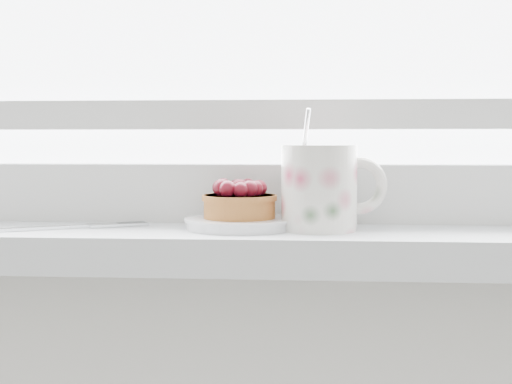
# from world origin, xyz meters

# --- Properties ---
(saucer) EXTENTS (0.12, 0.12, 0.01)m
(saucer) POSITION_xyz_m (-0.03, 1.89, 0.95)
(saucer) COLOR white
(saucer) RESTS_ON windowsill
(raspberry_tart) EXTENTS (0.08, 0.08, 0.04)m
(raspberry_tart) POSITION_xyz_m (-0.03, 1.89, 0.97)
(raspberry_tart) COLOR #955420
(raspberry_tart) RESTS_ON saucer
(floral_mug) EXTENTS (0.13, 0.10, 0.13)m
(floral_mug) POSITION_xyz_m (0.06, 1.88, 0.99)
(floral_mug) COLOR silver
(floral_mug) RESTS_ON windowsill
(fork) EXTENTS (0.20, 0.12, 0.00)m
(fork) POSITION_xyz_m (-0.24, 1.87, 0.94)
(fork) COLOR silver
(fork) RESTS_ON windowsill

